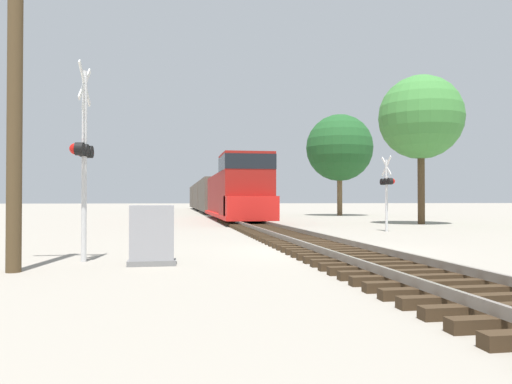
% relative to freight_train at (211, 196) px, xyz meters
% --- Properties ---
extents(ground_plane, '(400.00, 400.00, 0.00)m').
position_rel_freight_train_xyz_m(ground_plane, '(0.00, -42.08, -1.86)').
color(ground_plane, gray).
extents(rail_track_bed, '(2.60, 160.00, 0.31)m').
position_rel_freight_train_xyz_m(rail_track_bed, '(0.00, -42.08, -1.73)').
color(rail_track_bed, '#382819').
rests_on(rail_track_bed, ground).
extents(freight_train, '(2.90, 60.29, 4.15)m').
position_rel_freight_train_xyz_m(freight_train, '(0.00, 0.00, 0.00)').
color(freight_train, maroon).
rests_on(freight_train, ground).
extents(crossing_signal_near, '(0.42, 1.01, 4.63)m').
position_rel_freight_train_xyz_m(crossing_signal_near, '(-6.31, -43.62, 0.68)').
color(crossing_signal_near, silver).
rests_on(crossing_signal_near, ground).
extents(crossing_signal_far, '(0.36, 1.01, 3.45)m').
position_rel_freight_train_xyz_m(crossing_signal_far, '(5.46, -34.23, 0.27)').
color(crossing_signal_far, silver).
rests_on(crossing_signal_far, ground).
extents(relay_cabinet, '(1.05, 0.50, 1.32)m').
position_rel_freight_train_xyz_m(relay_cabinet, '(-4.68, -44.52, -1.21)').
color(relay_cabinet, slate).
rests_on(relay_cabinet, ground).
extents(utility_pole, '(1.80, 0.29, 9.84)m').
position_rel_freight_train_xyz_m(utility_pole, '(-7.36, -45.15, 3.19)').
color(utility_pole, '#4C3A23').
rests_on(utility_pole, ground).
extents(tree_far_right, '(5.00, 5.00, 8.90)m').
position_rel_freight_train_xyz_m(tree_far_right, '(10.39, -28.09, 4.51)').
color(tree_far_right, '#473521').
rests_on(tree_far_right, ground).
extents(tree_mid_background, '(6.20, 6.20, 9.40)m').
position_rel_freight_train_xyz_m(tree_mid_background, '(11.07, -11.41, 4.43)').
color(tree_mid_background, brown).
rests_on(tree_mid_background, ground).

